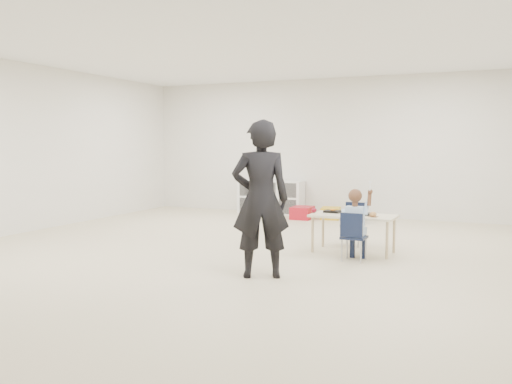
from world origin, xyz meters
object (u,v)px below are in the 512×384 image
at_px(adult, 261,199).
at_px(table, 353,233).
at_px(cubby_shelf, 271,197).
at_px(child, 354,222).
at_px(chair_near, 354,236).

bearing_deg(adult, table, -135.69).
height_order(table, adult, adult).
xyz_separation_m(cubby_shelf, adult, (1.99, -5.17, 0.51)).
bearing_deg(child, adult, -118.83).
distance_m(table, chair_near, 0.52).
bearing_deg(adult, cubby_shelf, -95.50).
relative_size(table, chair_near, 1.85).
relative_size(child, cubby_shelf, 0.70).
bearing_deg(table, child, -73.32).
bearing_deg(cubby_shelf, chair_near, -55.15).
bearing_deg(chair_near, adult, -118.83).
bearing_deg(cubby_shelf, table, -52.76).
height_order(chair_near, cubby_shelf, cubby_shelf).
relative_size(cubby_shelf, adult, 0.81).
distance_m(table, cubby_shelf, 4.30).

